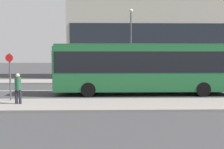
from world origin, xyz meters
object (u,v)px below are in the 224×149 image
object	(u,v)px
pedestrian_near_stop	(18,87)
bus_stop_sign	(10,73)
city_bus	(144,66)
parked_car_0	(220,78)
street_lamp	(131,37)

from	to	relation	value
pedestrian_near_stop	bus_stop_sign	bearing A→B (deg)	122.55
city_bus	parked_car_0	bearing A→B (deg)	39.71
parked_car_0	bus_stop_sign	distance (m)	17.97
pedestrian_near_stop	street_lamp	xyz separation A→B (m)	(7.15, 11.60, 3.27)
parked_car_0	pedestrian_near_stop	world-z (taller)	pedestrian_near_stop
parked_car_0	pedestrian_near_stop	xyz separation A→B (m)	(-15.02, -9.60, 0.42)
city_bus	bus_stop_sign	xyz separation A→B (m)	(-8.17, -3.04, -0.27)
city_bus	bus_stop_sign	world-z (taller)	city_bus
street_lamp	parked_car_0	bearing A→B (deg)	-14.22
bus_stop_sign	street_lamp	distance (m)	13.37
parked_car_0	street_lamp	bearing A→B (deg)	165.78
parked_car_0	bus_stop_sign	size ratio (longest dim) A/B	1.70
parked_car_0	pedestrian_near_stop	distance (m)	17.84
pedestrian_near_stop	street_lamp	distance (m)	14.01
bus_stop_sign	city_bus	bearing A→B (deg)	20.42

